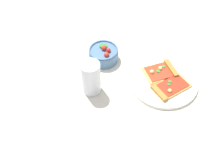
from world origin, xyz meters
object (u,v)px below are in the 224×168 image
Objects in this scene: plate at (163,81)px; salad_bowl at (104,54)px; soda_glass at (91,79)px; paper_napkin at (85,134)px; pizza_slice_near at (169,88)px; pizza_slice_far at (162,71)px.

salad_bowl is (0.24, 0.11, 0.02)m from plate.
soda_glass is 0.92× the size of paper_napkin.
soda_glass is (0.18, 0.23, 0.04)m from pizza_slice_near.
soda_glass is at bearing 52.50° from pizza_slice_near.
salad_bowl reaches higher than plate.
plate is 0.04m from pizza_slice_far.
salad_bowl reaches higher than pizza_slice_far.
salad_bowl is (0.29, 0.10, 0.01)m from pizza_slice_near.
soda_glass is 0.20m from paper_napkin.
soda_glass is (0.13, 0.25, 0.06)m from plate.
soda_glass reaches higher than pizza_slice_near.
pizza_slice_near is 1.19× the size of salad_bowl.
salad_bowl is 0.17m from soda_glass.
soda_glass is at bearing 61.75° from plate.
paper_napkin is (-0.05, 0.39, -0.02)m from pizza_slice_far.
pizza_slice_near is (-0.05, 0.01, 0.01)m from plate.
plate is at bearing -154.66° from salad_bowl.
pizza_slice_far is (0.03, -0.02, 0.01)m from plate.
salad_bowl is at bearing 19.24° from pizza_slice_near.
pizza_slice_far is 1.02× the size of soda_glass.
pizza_slice_near is at bearing 162.89° from plate.
pizza_slice_far is 0.39m from paper_napkin.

